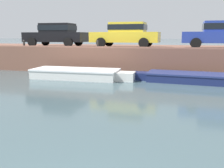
{
  "coord_description": "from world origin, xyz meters",
  "views": [
    {
      "loc": [
        1.27,
        -1.46,
        2.3
      ],
      "look_at": [
        -0.37,
        4.51,
        1.1
      ],
      "focal_mm": 40.0,
      "sensor_mm": 36.0,
      "label": 1
    }
  ],
  "objects": [
    {
      "name": "car_centre_blue",
      "position": [
        3.43,
        14.38,
        2.44
      ],
      "size": [
        4.15,
        1.9,
        1.54
      ],
      "color": "#233893",
      "rests_on": "far_quay_wall"
    },
    {
      "name": "car_left_inner_yellow",
      "position": [
        -2.13,
        14.38,
        2.44
      ],
      "size": [
        4.37,
        1.95,
        1.54
      ],
      "color": "yellow",
      "rests_on": "far_quay_wall"
    },
    {
      "name": "far_wall_coping",
      "position": [
        0.0,
        13.0,
        1.63
      ],
      "size": [
        60.0,
        0.24,
        0.08
      ],
      "primitive_type": "cube",
      "color": "#925F4C",
      "rests_on": "far_quay_wall"
    },
    {
      "name": "mooring_bollard_west",
      "position": [
        -8.78,
        13.13,
        1.83
      ],
      "size": [
        0.15,
        0.15,
        0.45
      ],
      "color": "#2D2B28",
      "rests_on": "far_quay_wall"
    },
    {
      "name": "boat_moored_central_navy",
      "position": [
        1.86,
        11.53,
        0.23
      ],
      "size": [
        5.82,
        1.96,
        0.46
      ],
      "color": "navy",
      "rests_on": "ground"
    },
    {
      "name": "ground_plane",
      "position": [
        0.0,
        6.44,
        0.0
      ],
      "size": [
        400.0,
        400.0,
        0.0
      ],
      "primitive_type": "plane",
      "color": "#3D5156"
    },
    {
      "name": "boat_moored_west_white",
      "position": [
        -4.0,
        11.07,
        0.26
      ],
      "size": [
        5.66,
        1.88,
        0.52
      ],
      "color": "white",
      "rests_on": "ground"
    },
    {
      "name": "mooring_bollard_mid",
      "position": [
        -3.62,
        13.13,
        1.83
      ],
      "size": [
        0.15,
        0.15,
        0.45
      ],
      "color": "#2D2B28",
      "rests_on": "far_quay_wall"
    },
    {
      "name": "far_quay_wall",
      "position": [
        0.0,
        15.88,
        0.8
      ],
      "size": [
        60.0,
        6.0,
        1.59
      ],
      "primitive_type": "cube",
      "color": "brown",
      "rests_on": "ground"
    },
    {
      "name": "car_leftmost_black",
      "position": [
        -7.02,
        14.39,
        2.44
      ],
      "size": [
        4.24,
        2.04,
        1.54
      ],
      "color": "black",
      "rests_on": "far_quay_wall"
    }
  ]
}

